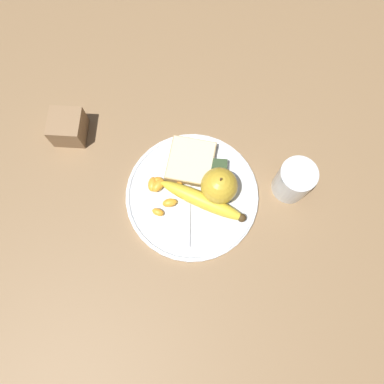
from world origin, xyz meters
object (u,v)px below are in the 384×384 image
(apple, at_px, (219,186))
(condiment_caddy, at_px, (68,127))
(jam_packet, at_px, (218,170))
(bread_slice, at_px, (191,162))
(plate, at_px, (192,195))
(juice_glass, at_px, (294,181))
(banana, at_px, (203,201))
(fork, at_px, (188,194))

(apple, height_order, condiment_caddy, apple)
(apple, distance_m, jam_packet, 0.05)
(bread_slice, bearing_deg, plate, 5.32)
(juice_glass, height_order, jam_packet, juice_glass)
(banana, bearing_deg, fork, -118.61)
(juice_glass, height_order, banana, juice_glass)
(banana, height_order, condiment_caddy, condiment_caddy)
(juice_glass, bearing_deg, bread_slice, -99.99)
(apple, xyz_separation_m, jam_packet, (-0.04, -0.00, -0.03))
(plate, relative_size, bread_slice, 2.52)
(bread_slice, height_order, condiment_caddy, condiment_caddy)
(apple, bearing_deg, juice_glass, 98.25)
(plate, xyz_separation_m, condiment_caddy, (-0.13, -0.28, 0.02))
(bread_slice, distance_m, fork, 0.07)
(plate, relative_size, condiment_caddy, 4.03)
(jam_packet, bearing_deg, bread_slice, -105.92)
(banana, relative_size, condiment_caddy, 2.68)
(fork, xyz_separation_m, jam_packet, (-0.05, 0.06, 0.01))
(fork, distance_m, condiment_caddy, 0.30)
(juice_glass, distance_m, banana, 0.19)
(condiment_caddy, bearing_deg, bread_slice, 77.38)
(apple, bearing_deg, plate, -78.95)
(juice_glass, relative_size, condiment_caddy, 1.28)
(fork, relative_size, jam_packet, 4.20)
(jam_packet, bearing_deg, apple, 2.99)
(juice_glass, relative_size, fork, 0.47)
(plate, bearing_deg, banana, 55.78)
(condiment_caddy, bearing_deg, fork, 64.31)
(banana, bearing_deg, plate, -124.22)
(banana, distance_m, bread_slice, 0.09)
(plate, xyz_separation_m, fork, (-0.00, -0.01, 0.01))
(apple, relative_size, banana, 0.45)
(bread_slice, height_order, fork, bread_slice)
(fork, bearing_deg, apple, -84.19)
(bread_slice, relative_size, condiment_caddy, 1.60)
(plate, relative_size, apple, 3.31)
(juice_glass, distance_m, fork, 0.22)
(bread_slice, bearing_deg, fork, -1.70)
(banana, height_order, jam_packet, banana)
(plate, height_order, jam_packet, jam_packet)
(apple, xyz_separation_m, condiment_caddy, (-0.12, -0.33, -0.02))
(banana, relative_size, jam_packet, 4.09)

